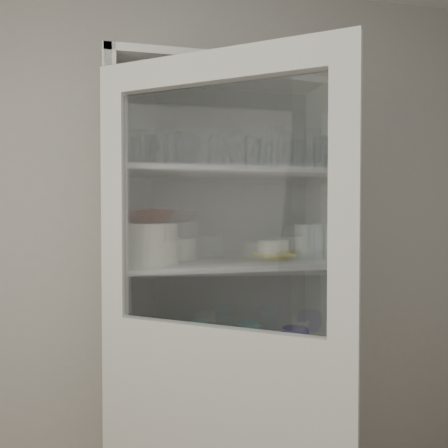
{
  "coord_description": "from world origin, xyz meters",
  "views": [
    {
      "loc": [
        -0.22,
        -0.61,
        1.47
      ],
      "look_at": [
        0.2,
        1.27,
        1.42
      ],
      "focal_mm": 35.0,
      "sensor_mm": 36.0,
      "label": 1
    }
  ],
  "objects_px": {
    "teal_jar": "(199,335)",
    "cream_dish": "(171,437)",
    "pantry_cabinet": "(221,329)",
    "plate_stack_back": "(174,248)",
    "plate_stack_front": "(149,253)",
    "glass_platter": "(273,257)",
    "cream_bowl": "(149,232)",
    "white_ramekin": "(273,246)",
    "measuring_cups": "(213,350)",
    "goblet_2": "(233,156)",
    "yellow_trivet": "(273,254)",
    "mug_blue": "(295,339)",
    "tin_box": "(274,432)",
    "mug_teal": "(249,333)",
    "cupboard_door": "(217,395)",
    "goblet_1": "(193,152)",
    "grey_bowl_stack": "(309,241)",
    "goblet_3": "(291,155)",
    "goblet_0": "(152,153)",
    "terracotta_bowl": "(149,216)",
    "mug_white": "(285,344)"
  },
  "relations": [
    {
      "from": "teal_jar",
      "to": "cream_dish",
      "type": "relative_size",
      "value": 0.54
    },
    {
      "from": "pantry_cabinet",
      "to": "plate_stack_back",
      "type": "bearing_deg",
      "value": 163.13
    },
    {
      "from": "plate_stack_front",
      "to": "glass_platter",
      "type": "height_order",
      "value": "plate_stack_front"
    },
    {
      "from": "cream_bowl",
      "to": "white_ramekin",
      "type": "bearing_deg",
      "value": 7.23
    },
    {
      "from": "pantry_cabinet",
      "to": "measuring_cups",
      "type": "distance_m",
      "value": 0.14
    },
    {
      "from": "cream_bowl",
      "to": "cream_dish",
      "type": "xyz_separation_m",
      "value": [
        0.09,
        0.07,
        -0.9
      ]
    },
    {
      "from": "goblet_2",
      "to": "yellow_trivet",
      "type": "xyz_separation_m",
      "value": [
        0.16,
        -0.11,
        -0.46
      ]
    },
    {
      "from": "white_ramekin",
      "to": "goblet_2",
      "type": "bearing_deg",
      "value": 146.01
    },
    {
      "from": "plate_stack_front",
      "to": "mug_blue",
      "type": "relative_size",
      "value": 1.9
    },
    {
      "from": "teal_jar",
      "to": "tin_box",
      "type": "xyz_separation_m",
      "value": [
        0.32,
        -0.09,
        -0.43
      ]
    },
    {
      "from": "mug_teal",
      "to": "cream_dish",
      "type": "relative_size",
      "value": 0.5
    },
    {
      "from": "mug_teal",
      "to": "measuring_cups",
      "type": "relative_size",
      "value": 1.08
    },
    {
      "from": "cream_bowl",
      "to": "mug_blue",
      "type": "distance_m",
      "value": 0.8
    },
    {
      "from": "cupboard_door",
      "to": "goblet_1",
      "type": "relative_size",
      "value": 10.58
    },
    {
      "from": "measuring_cups",
      "to": "tin_box",
      "type": "relative_size",
      "value": 0.58
    },
    {
      "from": "measuring_cups",
      "to": "grey_bowl_stack",
      "type": "bearing_deg",
      "value": 8.21
    },
    {
      "from": "cream_bowl",
      "to": "grey_bowl_stack",
      "type": "xyz_separation_m",
      "value": [
        0.74,
        0.08,
        -0.05
      ]
    },
    {
      "from": "goblet_2",
      "to": "teal_jar",
      "type": "height_order",
      "value": "goblet_2"
    },
    {
      "from": "plate_stack_back",
      "to": "grey_bowl_stack",
      "type": "distance_m",
      "value": 0.63
    },
    {
      "from": "cupboard_door",
      "to": "goblet_3",
      "type": "relative_size",
      "value": 10.64
    },
    {
      "from": "goblet_1",
      "to": "goblet_3",
      "type": "xyz_separation_m",
      "value": [
        0.48,
        -0.0,
        -0.0
      ]
    },
    {
      "from": "cream_bowl",
      "to": "mug_blue",
      "type": "bearing_deg",
      "value": -0.3
    },
    {
      "from": "grey_bowl_stack",
      "to": "mug_teal",
      "type": "height_order",
      "value": "grey_bowl_stack"
    },
    {
      "from": "cupboard_door",
      "to": "goblet_1",
      "type": "height_order",
      "value": "cupboard_door"
    },
    {
      "from": "glass_platter",
      "to": "goblet_1",
      "type": "bearing_deg",
      "value": 162.56
    },
    {
      "from": "grey_bowl_stack",
      "to": "cream_dish",
      "type": "relative_size",
      "value": 0.72
    },
    {
      "from": "cupboard_door",
      "to": "cream_bowl",
      "type": "bearing_deg",
      "value": 150.45
    },
    {
      "from": "goblet_0",
      "to": "goblet_2",
      "type": "distance_m",
      "value": 0.38
    },
    {
      "from": "terracotta_bowl",
      "to": "mug_teal",
      "type": "xyz_separation_m",
      "value": [
        0.46,
        0.12,
        -0.55
      ]
    },
    {
      "from": "terracotta_bowl",
      "to": "measuring_cups",
      "type": "height_order",
      "value": "terracotta_bowl"
    },
    {
      "from": "yellow_trivet",
      "to": "cream_dish",
      "type": "distance_m",
      "value": 0.92
    },
    {
      "from": "mug_blue",
      "to": "mug_teal",
      "type": "height_order",
      "value": "mug_teal"
    },
    {
      "from": "glass_platter",
      "to": "mug_white",
      "type": "height_order",
      "value": "glass_platter"
    },
    {
      "from": "goblet_1",
      "to": "terracotta_bowl",
      "type": "distance_m",
      "value": 0.41
    },
    {
      "from": "goblet_0",
      "to": "yellow_trivet",
      "type": "bearing_deg",
      "value": -11.58
    },
    {
      "from": "goblet_0",
      "to": "white_ramekin",
      "type": "relative_size",
      "value": 1.14
    },
    {
      "from": "glass_platter",
      "to": "tin_box",
      "type": "distance_m",
      "value": 0.78
    },
    {
      "from": "goblet_0",
      "to": "goblet_1",
      "type": "relative_size",
      "value": 0.88
    },
    {
      "from": "teal_jar",
      "to": "cream_dish",
      "type": "height_order",
      "value": "teal_jar"
    },
    {
      "from": "terracotta_bowl",
      "to": "teal_jar",
      "type": "xyz_separation_m",
      "value": [
        0.23,
        0.11,
        -0.54
      ]
    },
    {
      "from": "pantry_cabinet",
      "to": "yellow_trivet",
      "type": "relative_size",
      "value": 13.98
    },
    {
      "from": "glass_platter",
      "to": "mug_blue",
      "type": "bearing_deg",
      "value": -44.14
    },
    {
      "from": "yellow_trivet",
      "to": "tin_box",
      "type": "relative_size",
      "value": 0.84
    },
    {
      "from": "terracotta_bowl",
      "to": "tin_box",
      "type": "distance_m",
      "value": 1.12
    },
    {
      "from": "cupboard_door",
      "to": "yellow_trivet",
      "type": "bearing_deg",
      "value": 88.78
    },
    {
      "from": "glass_platter",
      "to": "white_ramekin",
      "type": "height_order",
      "value": "white_ramekin"
    },
    {
      "from": "goblet_3",
      "to": "plate_stack_front",
      "type": "height_order",
      "value": "goblet_3"
    },
    {
      "from": "plate_stack_front",
      "to": "plate_stack_back",
      "type": "distance_m",
      "value": 0.22
    },
    {
      "from": "terracotta_bowl",
      "to": "cream_dish",
      "type": "distance_m",
      "value": 0.97
    },
    {
      "from": "mug_white",
      "to": "tin_box",
      "type": "bearing_deg",
      "value": 124.52
    }
  ]
}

